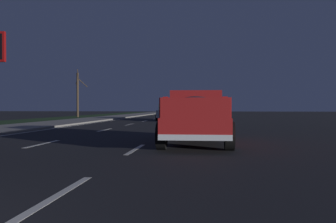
# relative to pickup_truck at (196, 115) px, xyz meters

# --- Properties ---
(ground) EXTENTS (144.00, 144.00, 0.00)m
(ground) POSITION_rel_pickup_truck_xyz_m (16.86, 3.50, -0.98)
(ground) COLOR black
(sidewalk_shoulder) EXTENTS (108.00, 4.00, 0.12)m
(sidewalk_shoulder) POSITION_rel_pickup_truck_xyz_m (16.86, 10.95, -0.92)
(sidewalk_shoulder) COLOR gray
(sidewalk_shoulder) RESTS_ON ground
(grass_verge) EXTENTS (108.00, 6.00, 0.01)m
(grass_verge) POSITION_rel_pickup_truck_xyz_m (16.86, 15.95, -0.98)
(grass_verge) COLOR #1E3819
(grass_verge) RESTS_ON ground
(lane_markings) EXTENTS (108.94, 7.04, 0.01)m
(lane_markings) POSITION_rel_pickup_truck_xyz_m (20.10, 6.52, -0.98)
(lane_markings) COLOR silver
(lane_markings) RESTS_ON ground
(pickup_truck) EXTENTS (5.47, 2.36, 1.87)m
(pickup_truck) POSITION_rel_pickup_truck_xyz_m (0.00, 0.00, 0.00)
(pickup_truck) COLOR maroon
(pickup_truck) RESTS_ON ground
(sedan_silver) EXTENTS (4.41, 2.03, 1.54)m
(sedan_silver) POSITION_rel_pickup_truck_xyz_m (20.41, 3.33, -0.20)
(sedan_silver) COLOR #B2B5BA
(sedan_silver) RESTS_ON ground
(sedan_green) EXTENTS (4.42, 2.06, 1.54)m
(sedan_green) POSITION_rel_pickup_truck_xyz_m (17.40, 0.18, -0.20)
(sedan_green) COLOR #14592D
(sedan_green) RESTS_ON ground
(bare_tree_far) EXTENTS (1.61, 1.69, 6.17)m
(bare_tree_far) POSITION_rel_pickup_truck_xyz_m (29.05, 16.07, 2.04)
(bare_tree_far) COLOR #423323
(bare_tree_far) RESTS_ON ground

